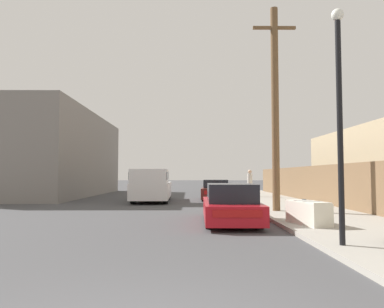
% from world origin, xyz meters
% --- Properties ---
extents(sidewalk_curb, '(4.20, 63.00, 0.12)m').
position_xyz_m(sidewalk_curb, '(5.30, 23.50, 0.06)').
color(sidewalk_curb, '#9E998E').
rests_on(sidewalk_curb, ground).
extents(discarded_fridge, '(0.97, 1.72, 0.71)m').
position_xyz_m(discarded_fridge, '(3.99, 7.76, 0.46)').
color(discarded_fridge, silver).
rests_on(discarded_fridge, sidewalk_curb).
extents(parked_sports_car_red, '(1.86, 4.75, 1.30)m').
position_xyz_m(parked_sports_car_red, '(1.82, 9.02, 0.59)').
color(parked_sports_car_red, red).
rests_on(parked_sports_car_red, ground).
extents(car_parked_mid, '(2.06, 4.67, 1.28)m').
position_xyz_m(car_parked_mid, '(2.15, 20.30, 0.61)').
color(car_parked_mid, '#5B1E19').
rests_on(car_parked_mid, ground).
extents(pickup_truck, '(2.18, 5.91, 1.90)m').
position_xyz_m(pickup_truck, '(-1.74, 18.54, 0.95)').
color(pickup_truck, silver).
rests_on(pickup_truck, ground).
extents(utility_pole, '(1.80, 0.31, 8.50)m').
position_xyz_m(utility_pole, '(4.04, 12.02, 4.48)').
color(utility_pole, brown).
rests_on(utility_pole, sidewalk_curb).
extents(street_lamp, '(0.26, 0.26, 5.04)m').
position_xyz_m(street_lamp, '(3.65, 4.48, 3.02)').
color(street_lamp, black).
rests_on(street_lamp, sidewalk_curb).
extents(wooden_fence, '(0.08, 31.50, 1.96)m').
position_xyz_m(wooden_fence, '(7.25, 14.97, 1.10)').
color(wooden_fence, brown).
rests_on(wooden_fence, sidewalk_curb).
extents(building_left_block, '(7.00, 17.27, 6.26)m').
position_xyz_m(building_left_block, '(-10.19, 25.73, 3.13)').
color(building_left_block, gray).
rests_on(building_left_block, ground).
extents(pedestrian, '(0.34, 0.34, 1.82)m').
position_xyz_m(pedestrian, '(4.62, 22.23, 1.06)').
color(pedestrian, '#282D42').
rests_on(pedestrian, sidewalk_curb).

